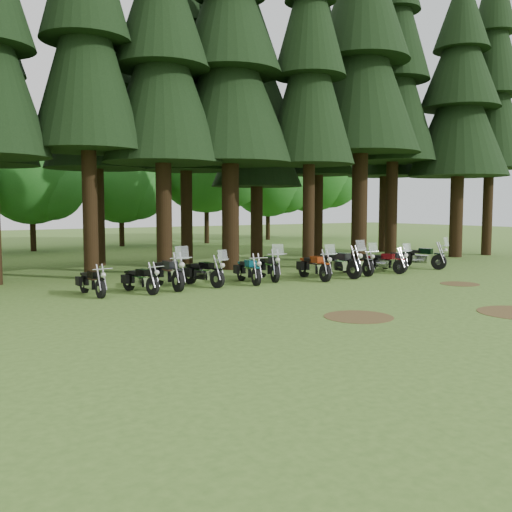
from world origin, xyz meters
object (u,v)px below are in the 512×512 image
object	(u,v)px
motorcycle_5	(269,267)
motorcycle_11	(422,258)
motorcycle_0	(92,283)
motorcycle_2	(168,274)
motorcycle_4	(248,271)
motorcycle_10	(394,261)
motorcycle_8	(357,263)
motorcycle_9	(385,263)
motorcycle_1	(140,281)
motorcycle_7	(339,264)
motorcycle_3	(204,273)
motorcycle_6	(315,267)

from	to	relation	value
motorcycle_5	motorcycle_11	distance (m)	8.21
motorcycle_0	motorcycle_2	bearing A→B (deg)	-2.69
motorcycle_4	motorcycle_10	xyz separation A→B (m)	(7.65, -0.11, -0.02)
motorcycle_8	motorcycle_9	xyz separation A→B (m)	(1.43, -0.20, -0.03)
motorcycle_10	motorcycle_11	size ratio (longest dim) A/B	0.87
motorcycle_4	motorcycle_1	bearing A→B (deg)	-168.62
motorcycle_0	motorcycle_11	bearing A→B (deg)	-5.56
motorcycle_9	motorcycle_10	distance (m)	1.06
motorcycle_10	motorcycle_1	bearing A→B (deg)	-165.65
motorcycle_7	motorcycle_8	bearing A→B (deg)	6.77
motorcycle_5	motorcycle_7	xyz separation A→B (m)	(2.91, -0.82, 0.03)
motorcycle_10	motorcycle_5	bearing A→B (deg)	-169.10
motorcycle_1	motorcycle_3	world-z (taller)	motorcycle_3
motorcycle_5	motorcycle_10	size ratio (longest dim) A/B	1.14
motorcycle_3	motorcycle_4	distance (m)	1.77
motorcycle_10	motorcycle_0	bearing A→B (deg)	-166.85
motorcycle_8	motorcycle_9	distance (m)	1.45
motorcycle_6	motorcycle_7	xyz separation A→B (m)	(1.34, 0.08, 0.04)
motorcycle_0	motorcycle_1	distance (m)	1.54
motorcycle_5	motorcycle_6	xyz separation A→B (m)	(1.56, -0.90, -0.00)
motorcycle_7	motorcycle_10	world-z (taller)	motorcycle_7
motorcycle_6	motorcycle_5	bearing A→B (deg)	158.31
motorcycle_0	motorcycle_1	bearing A→B (deg)	-14.60
motorcycle_3	motorcycle_11	bearing A→B (deg)	-15.03
motorcycle_9	motorcycle_11	xyz separation A→B (m)	(2.68, 0.25, 0.06)
motorcycle_1	motorcycle_10	size ratio (longest dim) A/B	0.96
motorcycle_6	motorcycle_9	world-z (taller)	motorcycle_6
motorcycle_7	motorcycle_11	distance (m)	5.29
motorcycle_0	motorcycle_11	world-z (taller)	motorcycle_11
motorcycle_4	motorcycle_5	distance (m)	1.21
motorcycle_2	motorcycle_7	size ratio (longest dim) A/B	1.00
motorcycle_0	motorcycle_6	distance (m)	8.53
motorcycle_3	motorcycle_6	bearing A→B (deg)	-22.77
motorcycle_4	motorcycle_7	world-z (taller)	motorcycle_7
motorcycle_5	motorcycle_2	bearing A→B (deg)	-163.20
motorcycle_5	motorcycle_9	distance (m)	5.57
motorcycle_6	motorcycle_10	size ratio (longest dim) A/B	1.15
motorcycle_7	motorcycle_10	xyz separation A→B (m)	(3.59, 0.36, -0.09)
motorcycle_3	motorcycle_5	world-z (taller)	motorcycle_5
motorcycle_10	motorcycle_7	bearing A→B (deg)	-159.30
motorcycle_3	motorcycle_10	size ratio (longest dim) A/B	1.07
motorcycle_3	motorcycle_4	size ratio (longest dim) A/B	1.01
motorcycle_2	motorcycle_7	bearing A→B (deg)	-5.01
motorcycle_5	motorcycle_6	size ratio (longest dim) A/B	1.00
motorcycle_0	motorcycle_9	distance (m)	12.45
motorcycle_1	motorcycle_7	distance (m)	8.33
motorcycle_1	motorcycle_5	distance (m)	5.42
motorcycle_9	motorcycle_6	bearing A→B (deg)	164.74
motorcycle_1	motorcycle_2	bearing A→B (deg)	4.26
motorcycle_10	motorcycle_11	world-z (taller)	motorcycle_11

